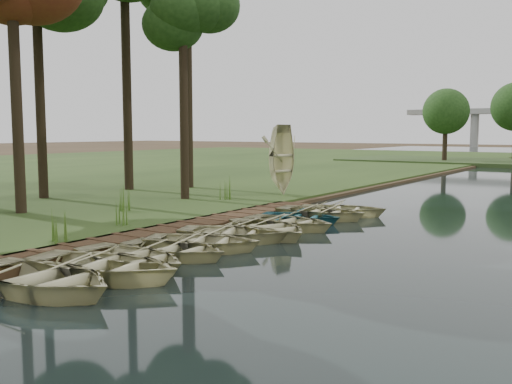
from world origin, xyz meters
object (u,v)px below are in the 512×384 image
Objects in this scene: rowboat_2 at (131,254)px; rowboat_0 at (40,274)px; stored_rowboat at (282,188)px; boardwalk at (175,231)px; rowboat_1 at (103,262)px.

rowboat_0 is at bearing -175.27° from rowboat_2.
rowboat_0 is at bearing -155.85° from stored_rowboat.
rowboat_1 reaches higher than boardwalk.
rowboat_1 is (0.22, 1.52, -0.00)m from rowboat_0.
rowboat_1 is 1.12× the size of rowboat_2.
boardwalk is at bearing 14.77° from rowboat_1.
boardwalk is 7.26m from rowboat_0.
rowboat_0 is 2.64m from rowboat_2.
stored_rowboat reaches higher than rowboat_2.
rowboat_2 is at bearing -153.50° from stored_rowboat.
rowboat_2 is at bearing -61.22° from boardwalk.
rowboat_0 is 1.54m from rowboat_1.
stored_rowboat is at bearing 12.79° from rowboat_0.
rowboat_1 is 1.13× the size of stored_rowboat.
boardwalk is 4.83m from rowboat_2.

